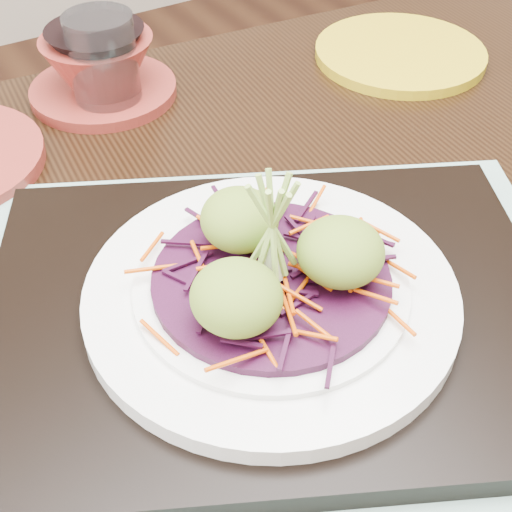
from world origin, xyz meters
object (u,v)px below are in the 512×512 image
water_glass (104,63)px  terracotta_bowl_set (100,70)px  white_plate (271,293)px  yellow_plate (400,53)px  serving_tray (271,310)px  dining_table (249,337)px

water_glass → terracotta_bowl_set: (0.00, 0.02, -0.02)m
white_plate → water_glass: water_glass is taller
water_glass → yellow_plate: bearing=-12.9°
serving_tray → yellow_plate: bearing=64.2°
dining_table → white_plate: size_ratio=4.62×
dining_table → yellow_plate: (0.33, 0.20, 0.10)m
white_plate → terracotta_bowl_set: size_ratio=1.39×
yellow_plate → water_glass: bearing=167.1°
terracotta_bowl_set → yellow_plate: (0.32, -0.10, -0.02)m
dining_table → terracotta_bowl_set: terracotta_bowl_set is taller
water_glass → terracotta_bowl_set: water_glass is taller
terracotta_bowl_set → yellow_plate: 0.34m
serving_tray → water_glass: (0.02, 0.35, 0.04)m
white_plate → water_glass: size_ratio=2.67×
serving_tray → white_plate: 0.02m
white_plate → water_glass: (0.02, 0.35, 0.02)m
dining_table → white_plate: 0.14m
dining_table → terracotta_bowl_set: bearing=94.9°
white_plate → yellow_plate: size_ratio=1.34×
white_plate → terracotta_bowl_set: terracotta_bowl_set is taller
serving_tray → water_glass: water_glass is taller
terracotta_bowl_set → yellow_plate: bearing=-17.0°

